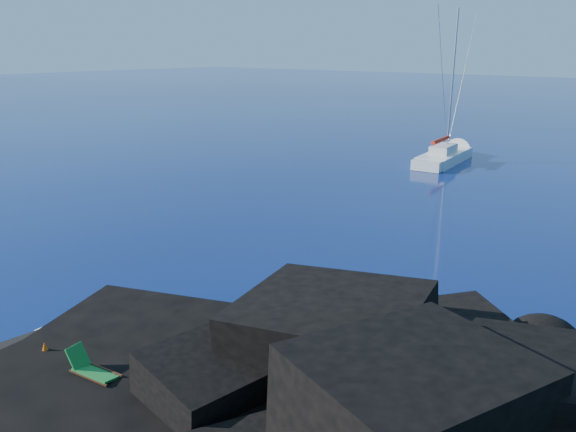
# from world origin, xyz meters

# --- Properties ---
(beach) EXTENTS (9.08, 6.86, 0.70)m
(beach) POSITION_xyz_m (4.50, 0.50, 0.00)
(beach) COLOR black
(beach) RESTS_ON ground
(surf_foam) EXTENTS (10.00, 8.00, 0.06)m
(surf_foam) POSITION_xyz_m (5.00, 5.00, 0.00)
(surf_foam) COLOR white
(surf_foam) RESTS_ON ground
(sailboat) EXTENTS (3.82, 12.47, 12.87)m
(sailboat) POSITION_xyz_m (-2.12, 40.27, 0.00)
(sailboat) COLOR silver
(sailboat) RESTS_ON ground
(deck_chair) EXTENTS (1.67, 0.93, 1.08)m
(deck_chair) POSITION_xyz_m (4.82, 1.59, 0.89)
(deck_chair) COLOR #19742C
(deck_chair) RESTS_ON beach
(towel) EXTENTS (2.05, 1.05, 0.05)m
(towel) POSITION_xyz_m (3.87, 2.06, 0.38)
(towel) COLOR silver
(towel) RESTS_ON beach
(sunbather) EXTENTS (1.60, 0.46, 0.21)m
(sunbather) POSITION_xyz_m (3.87, 2.06, 0.51)
(sunbather) COLOR tan
(sunbather) RESTS_ON towel
(marker_cone) EXTENTS (0.42, 0.42, 0.56)m
(marker_cone) POSITION_xyz_m (2.38, 1.37, 0.63)
(marker_cone) COLOR #D14B0B
(marker_cone) RESTS_ON beach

